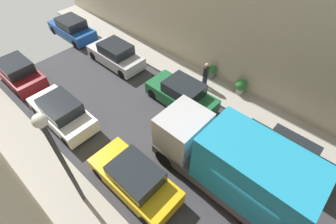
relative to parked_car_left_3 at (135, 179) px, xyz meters
name	(u,v)px	position (x,y,z in m)	size (l,w,h in m)	color
ground	(244,200)	(2.70, -3.86, -0.72)	(32.00, 32.00, 0.00)	#38383D
sidewalk_right	(294,132)	(7.70, -3.86, -0.64)	(2.00, 44.00, 0.15)	#A8A399
parked_car_left_3	(135,179)	(0.00, 0.00, 0.00)	(1.78, 4.20, 1.57)	gold
parked_car_left_4	(62,112)	(0.00, 5.76, 0.00)	(1.78, 4.20, 1.57)	white
parked_car_left_5	(18,72)	(0.00, 10.91, 0.00)	(1.78, 4.20, 1.57)	maroon
parked_car_right_1	(284,155)	(5.40, -4.13, 0.00)	(1.78, 4.20, 1.57)	black
parked_car_right_2	(182,94)	(5.40, 1.95, 0.00)	(1.78, 4.20, 1.57)	#1E6638
parked_car_right_3	(116,55)	(5.40, 7.88, 0.00)	(1.78, 4.20, 1.57)	silver
parked_car_right_4	(72,29)	(5.40, 13.26, 0.00)	(1.78, 4.20, 1.57)	#194799
delivery_truck	(233,165)	(2.70, -2.92, 1.07)	(2.26, 6.60, 3.38)	#4C4C51
pedestrian	(206,74)	(7.41, 1.81, 0.35)	(0.40, 0.36, 1.72)	#2D334C
potted_plant_0	(241,86)	(8.34, -0.14, -0.02)	(0.69, 0.69, 0.98)	#B2A899
potted_plant_2	(212,71)	(8.43, 2.01, -0.06)	(0.54, 0.54, 0.90)	slate
lamp_post	(57,152)	(-1.90, 1.22, 2.85)	(0.44, 0.44, 5.15)	#333338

